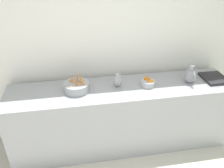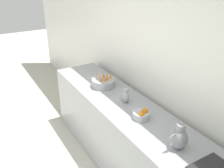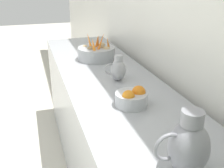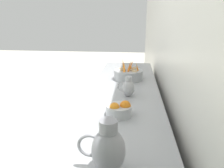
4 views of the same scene
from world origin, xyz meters
The scene contains 6 objects.
tile_wall_left centered at (-1.95, 0.53, 1.50)m, with size 0.10×9.55×3.00m, color white.
prep_counter centered at (-1.51, 0.03, 0.47)m, with size 0.65×2.93×0.94m, color #9EA0A5.
vegetable_colander centered at (-1.54, -0.54, 0.99)m, with size 0.32×0.32×0.24m.
orange_bowl centered at (-1.50, 0.37, 0.98)m, with size 0.18×0.18×0.11m.
metal_pitcher_tall centered at (-1.49, 0.93, 1.05)m, with size 0.21×0.15×0.25m.
metal_pitcher_short centered at (-1.55, -0.02, 1.02)m, with size 0.15×0.11×0.18m.
Camera 4 is at (-1.59, 1.70, 1.59)m, focal length 33.30 mm.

